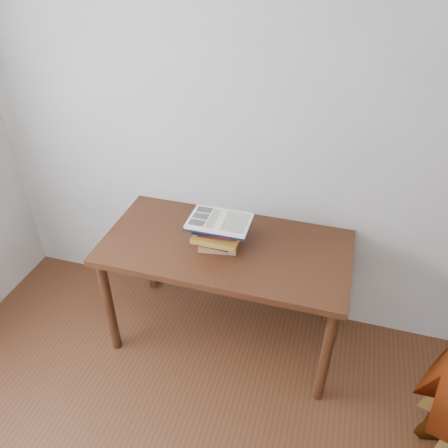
% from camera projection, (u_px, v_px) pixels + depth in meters
% --- Properties ---
extents(room_shell, '(3.54, 3.54, 2.62)m').
position_uv_depth(room_shell, '(51.00, 306.00, 0.98)').
color(room_shell, beige).
rests_on(room_shell, ground).
extents(desk, '(1.44, 0.72, 0.77)m').
position_uv_depth(desk, '(226.00, 258.00, 2.60)').
color(desk, '#452411').
rests_on(desk, ground).
extents(book_stack, '(0.27, 0.20, 0.16)m').
position_uv_depth(book_stack, '(217.00, 236.00, 2.48)').
color(book_stack, '#A37D54').
rests_on(book_stack, desk).
extents(open_book, '(0.35, 0.25, 0.03)m').
position_uv_depth(open_book, '(220.00, 221.00, 2.44)').
color(open_book, black).
rests_on(open_book, book_stack).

